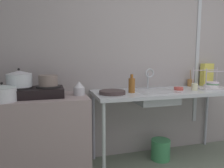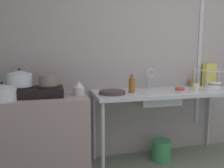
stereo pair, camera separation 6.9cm
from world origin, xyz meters
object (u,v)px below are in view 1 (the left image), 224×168
Objects in this scene: stove at (35,92)px; pot_on_left_burner at (19,79)px; bottle_by_sink at (132,85)px; cereal_box at (207,75)px; faucet at (149,75)px; cup_by_rack at (195,87)px; percolator at (79,88)px; pot_beside_stove at (2,93)px; sink_basin at (155,97)px; utensil_jar at (190,83)px; bucket_on_floor at (161,150)px; frying_pan at (112,92)px; dish_rack at (211,85)px; small_bowl_on_drainboard at (179,89)px; pot_on_right_burner at (48,80)px.

pot_on_left_burner is at bearing -180.00° from stove.
cereal_box reaches higher than bottle_by_sink.
cup_by_rack is at bearing -26.45° from faucet.
percolator is at bearing 178.83° from bottle_by_sink.
sink_basin is (1.62, 0.16, -0.15)m from pot_beside_stove.
pot_on_left_burner reaches higher than sink_basin.
faucet reaches higher than utensil_jar.
stove is at bearing -178.92° from bucket_on_floor.
pot_on_left_burner reaches higher than frying_pan.
stove is 2.28m from cereal_box.
bucket_on_floor is (-0.68, 0.03, -0.80)m from dish_rack.
utensil_jar reaches higher than sink_basin.
dish_rack is (0.79, -0.17, -0.13)m from faucet.
stove is 1.86× the size of cereal_box.
sink_basin is at bearing -179.97° from small_bowl_on_drainboard.
percolator reaches higher than frying_pan.
frying_pan is 0.94× the size of cereal_box.
cup_by_rack is 0.40× the size of bottle_by_sink.
dish_rack is at bearing 0.43° from sink_basin.
pot_on_right_burner is 2.01m from dish_rack.
cereal_box reaches higher than pot_beside_stove.
pot_on_right_burner reaches higher than cup_by_rack.
stove is 3.92× the size of percolator.
pot_beside_stove is 0.87× the size of frying_pan.
small_bowl_on_drainboard is at bearing 160.45° from cup_by_rack.
stove is 5.11× the size of small_bowl_on_drainboard.
frying_pan reaches higher than bucket_on_floor.
faucet is at bearing 149.91° from small_bowl_on_drainboard.
percolator is at bearing 177.61° from cup_by_rack.
faucet is 0.92m from cereal_box.
small_bowl_on_drainboard is at bearing -9.38° from bucket_on_floor.
faucet is 0.82m from dish_rack.
pot_on_left_burner is at bearing -173.46° from utensil_jar.
pot_on_left_burner is 0.96m from frying_pan.
small_bowl_on_drainboard is (0.31, -0.18, -0.16)m from faucet.
stove is at bearing 179.75° from sink_basin.
pot_on_right_burner is 2.28× the size of cup_by_rack.
sink_basin is at bearing 4.68° from frying_pan.
frying_pan is 0.86m from small_bowl_on_drainboard.
percolator is (0.59, -0.01, -0.12)m from pot_on_left_burner.
pot_beside_stove is at bearing -173.72° from bottle_by_sink.
bottle_by_sink is at bearing -1.28° from stove.
percolator is 1.30× the size of small_bowl_on_drainboard.
utensil_jar is (2.27, 0.41, -0.03)m from pot_beside_stove.
pot_on_right_burner is at bearing 177.67° from cup_by_rack.
stove is at bearing 179.80° from small_bowl_on_drainboard.
pot_beside_stove reaches higher than percolator.
cup_by_rack is at bearing -2.01° from pot_on_left_burner.
utensil_jar reaches higher than frying_pan.
sink_basin is at bearing 3.23° from bottle_by_sink.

